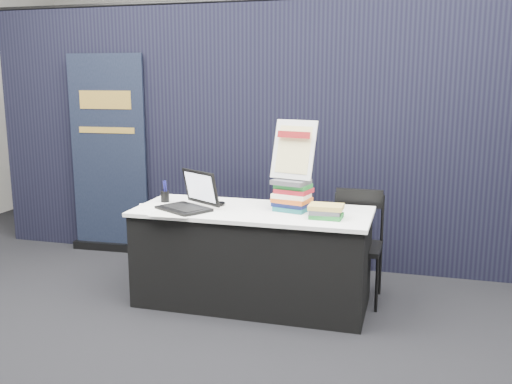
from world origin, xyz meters
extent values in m
plane|color=black|center=(0.00, 0.00, 0.00)|extent=(8.00, 8.00, 0.00)
cube|color=#BCB9B1|center=(0.00, 4.00, 1.75)|extent=(8.00, 0.02, 3.50)
cube|color=black|center=(0.00, 1.60, 1.20)|extent=(6.00, 0.08, 2.40)
cube|color=black|center=(0.00, 0.55, 0.36)|extent=(1.76, 0.71, 0.72)
cube|color=white|center=(0.00, 0.55, 0.73)|extent=(1.80, 0.75, 0.03)
cube|color=black|center=(-0.50, 0.39, 0.76)|extent=(0.47, 0.43, 0.02)
cube|color=black|center=(-0.50, 0.53, 0.91)|extent=(0.37, 0.26, 0.27)
cube|color=white|center=(-0.50, 0.52, 0.91)|extent=(0.31, 0.21, 0.21)
ellipsoid|color=black|center=(-0.28, 0.60, 0.77)|extent=(0.10, 0.13, 0.04)
cube|color=white|center=(-0.72, 0.46, 0.75)|extent=(0.39, 0.35, 0.00)
cube|color=silver|center=(-0.53, 0.24, 0.75)|extent=(0.32, 0.23, 0.00)
cube|color=white|center=(-0.34, 0.54, 0.75)|extent=(0.31, 0.26, 0.00)
cylinder|color=black|center=(-0.76, 0.62, 0.79)|extent=(0.08, 0.08, 0.09)
cube|color=#1B6569|center=(0.30, 0.60, 0.77)|extent=(0.28, 0.24, 0.03)
cube|color=navy|center=(0.30, 0.60, 0.80)|extent=(0.28, 0.24, 0.03)
cube|color=#D15A1D|center=(0.30, 0.60, 0.84)|extent=(0.28, 0.24, 0.03)
cube|color=#FEF5D0|center=(0.30, 0.60, 0.87)|extent=(0.28, 0.24, 0.03)
cube|color=maroon|center=(0.30, 0.60, 0.90)|extent=(0.28, 0.24, 0.03)
cube|color=#1D6F2B|center=(0.30, 0.60, 0.94)|extent=(0.28, 0.24, 0.03)
cube|color=#47474C|center=(0.30, 0.60, 0.97)|extent=(0.28, 0.24, 0.03)
cube|color=#1D6F2B|center=(0.58, 0.43, 0.77)|extent=(0.24, 0.19, 0.03)
cube|color=#47474C|center=(0.58, 0.43, 0.80)|extent=(0.24, 0.19, 0.03)
cube|color=tan|center=(0.58, 0.43, 0.83)|extent=(0.24, 0.19, 0.03)
cube|color=black|center=(0.30, 0.58, 1.01)|extent=(0.22, 0.07, 0.02)
cylinder|color=black|center=(0.21, 0.67, 1.13)|extent=(0.04, 0.11, 0.32)
cylinder|color=black|center=(0.39, 0.67, 1.13)|extent=(0.04, 0.11, 0.32)
cube|color=silver|center=(0.30, 0.63, 1.21)|extent=(0.36, 0.21, 0.43)
cube|color=beige|center=(0.30, 0.62, 1.21)|extent=(0.28, 0.16, 0.35)
cube|color=maroon|center=(0.30, 0.62, 1.32)|extent=(0.26, 0.08, 0.05)
cube|color=black|center=(-1.77, 1.48, 0.04)|extent=(0.84, 0.14, 0.08)
cube|color=black|center=(-1.77, 1.50, 0.98)|extent=(0.79, 0.07, 1.97)
cube|color=gold|center=(-1.77, 1.48, 1.53)|extent=(0.54, 0.03, 0.18)
cube|color=gold|center=(-1.77, 1.48, 1.23)|extent=(0.59, 0.03, 0.06)
cylinder|color=black|center=(0.58, 0.62, 0.21)|extent=(0.02, 0.02, 0.42)
cylinder|color=black|center=(0.95, 0.62, 0.21)|extent=(0.02, 0.02, 0.42)
cylinder|color=black|center=(0.58, 1.00, 0.21)|extent=(0.02, 0.02, 0.42)
cylinder|color=black|center=(0.95, 1.00, 0.21)|extent=(0.02, 0.02, 0.42)
cube|color=black|center=(0.76, 0.81, 0.44)|extent=(0.40, 0.40, 0.04)
cube|color=black|center=(0.76, 1.00, 0.79)|extent=(0.37, 0.04, 0.15)
camera|label=1|loc=(1.18, -3.52, 1.74)|focal=40.00mm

